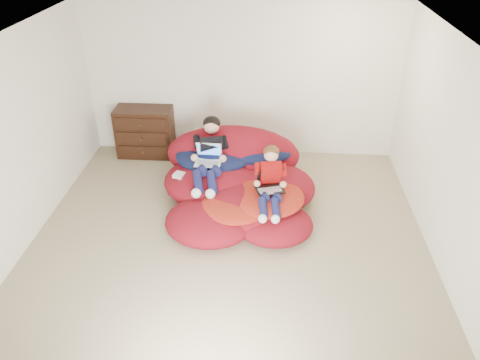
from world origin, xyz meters
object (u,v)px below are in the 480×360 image
(younger_boy, at_px, (270,179))
(laptop_white, at_px, (208,157))
(laptop_black, at_px, (270,183))
(beanbag_pile, at_px, (237,181))
(dresser, at_px, (145,132))
(older_boy, at_px, (209,151))

(younger_boy, xyz_separation_m, laptop_white, (-0.87, 0.51, 0.01))
(younger_boy, height_order, laptop_black, younger_boy)
(beanbag_pile, bearing_deg, dresser, 142.71)
(older_boy, bearing_deg, beanbag_pile, -18.75)
(older_boy, relative_size, younger_boy, 1.37)
(older_boy, height_order, younger_boy, older_boy)
(older_boy, relative_size, laptop_white, 3.35)
(dresser, height_order, laptop_white, same)
(older_boy, height_order, laptop_white, older_boy)
(beanbag_pile, distance_m, laptop_white, 0.54)
(laptop_black, bearing_deg, beanbag_pile, 133.91)
(beanbag_pile, distance_m, older_boy, 0.58)
(older_boy, xyz_separation_m, laptop_white, (0.00, -0.11, -0.04))
(laptop_white, bearing_deg, laptop_black, -30.62)
(beanbag_pile, xyz_separation_m, older_boy, (-0.41, 0.14, 0.40))
(beanbag_pile, xyz_separation_m, laptop_black, (0.47, -0.49, 0.28))
(dresser, relative_size, laptop_black, 2.02)
(laptop_black, bearing_deg, dresser, 140.53)
(dresser, distance_m, beanbag_pile, 2.05)
(laptop_white, bearing_deg, older_boy, 90.00)
(dresser, relative_size, younger_boy, 1.02)
(beanbag_pile, distance_m, laptop_black, 0.73)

